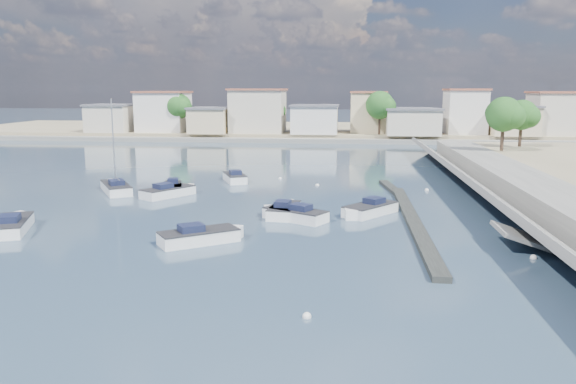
% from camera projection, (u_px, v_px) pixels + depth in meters
% --- Properties ---
extents(ground, '(400.00, 400.00, 0.00)m').
position_uv_depth(ground, '(330.00, 166.00, 71.12)').
color(ground, '#273B4E').
rests_on(ground, ground).
extents(seawall_walkway, '(5.00, 90.00, 1.80)m').
position_uv_depth(seawall_walkway, '(562.00, 206.00, 42.66)').
color(seawall_walkway, slate).
rests_on(seawall_walkway, ground).
extents(breakwater, '(2.00, 31.02, 0.35)m').
position_uv_depth(breakwater, '(408.00, 213.00, 43.67)').
color(breakwater, black).
rests_on(breakwater, ground).
extents(far_shore_land, '(160.00, 40.00, 1.40)m').
position_uv_depth(far_shore_land, '(337.00, 131.00, 121.86)').
color(far_shore_land, gray).
rests_on(far_shore_land, ground).
extents(far_shore_quay, '(160.00, 2.50, 0.80)m').
position_uv_depth(far_shore_quay, '(335.00, 141.00, 101.37)').
color(far_shore_quay, slate).
rests_on(far_shore_quay, ground).
extents(far_town, '(113.01, 12.80, 8.35)m').
position_uv_depth(far_town, '(393.00, 115.00, 105.24)').
color(far_town, beige).
rests_on(far_town, far_shore_land).
extents(shore_trees, '(74.56, 38.32, 7.92)m').
position_uv_depth(shore_trees, '(384.00, 109.00, 96.64)').
color(shore_trees, '#38281E').
rests_on(shore_trees, ground).
extents(motorboat_a, '(3.83, 5.93, 1.48)m').
position_uv_depth(motorboat_a, '(12.00, 225.00, 38.92)').
color(motorboat_a, white).
rests_on(motorboat_a, ground).
extents(motorboat_b, '(2.33, 5.07, 1.48)m').
position_uv_depth(motorboat_b, '(285.00, 210.00, 43.67)').
color(motorboat_b, white).
rests_on(motorboat_b, ground).
extents(motorboat_c, '(5.20, 4.12, 1.48)m').
position_uv_depth(motorboat_c, '(292.00, 215.00, 42.16)').
color(motorboat_c, white).
rests_on(motorboat_c, ground).
extents(motorboat_d, '(4.59, 5.06, 1.48)m').
position_uv_depth(motorboat_d, '(368.00, 210.00, 43.69)').
color(motorboat_d, white).
rests_on(motorboat_d, ground).
extents(motorboat_e, '(4.49, 5.23, 1.48)m').
position_uv_depth(motorboat_e, '(170.00, 192.00, 51.43)').
color(motorboat_e, white).
rests_on(motorboat_e, ground).
extents(motorboat_f, '(3.40, 5.03, 1.48)m').
position_uv_depth(motorboat_f, '(234.00, 178.00, 59.69)').
color(motorboat_f, white).
rests_on(motorboat_f, ground).
extents(motorboat_g, '(2.77, 4.77, 1.48)m').
position_uv_depth(motorboat_g, '(173.00, 189.00, 53.13)').
color(motorboat_g, white).
rests_on(motorboat_g, ground).
extents(motorboat_h, '(5.23, 4.47, 1.48)m').
position_uv_depth(motorboat_h, '(203.00, 237.00, 35.89)').
color(motorboat_h, white).
rests_on(motorboat_h, ground).
extents(sailboat, '(4.98, 6.30, 9.00)m').
position_uv_depth(sailboat, '(115.00, 187.00, 53.64)').
color(sailboat, white).
rests_on(sailboat, ground).
extents(mooring_buoys, '(18.40, 37.42, 0.40)m').
position_uv_depth(mooring_buoys, '(371.00, 211.00, 44.79)').
color(mooring_buoys, white).
rests_on(mooring_buoys, ground).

